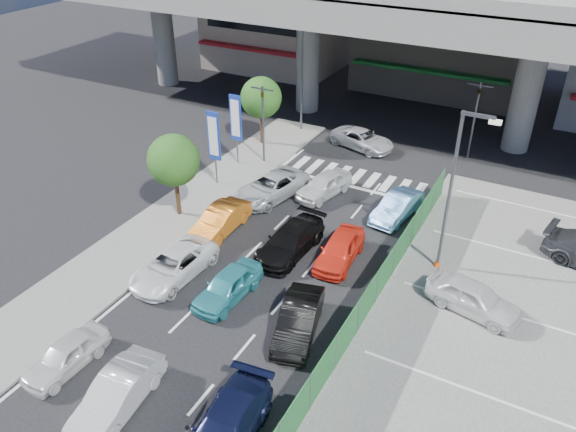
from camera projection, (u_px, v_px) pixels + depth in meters
The scene contains 28 objects.
ground at pixel (250, 293), 25.55m from camera, with size 120.00×120.00×0.00m, color black.
parking_lot at pixel (508, 347), 22.62m from camera, with size 12.00×28.00×0.06m, color #585956.
sidewalk_left at pixel (180, 214), 31.33m from camera, with size 4.00×30.00×0.12m, color #585956.
fence_run at pixel (368, 301), 23.70m from camera, with size 0.16×22.00×1.80m, color #21602C, non-canonical shape.
expressway at pixel (416, 5), 37.49m from camera, with size 64.00×14.00×10.75m.
traffic_light_left at pixel (263, 106), 34.99m from camera, with size 1.60×1.24×5.20m.
traffic_light_right at pixel (478, 102), 35.56m from camera, with size 1.60×1.24×5.20m.
street_lamp_right at pixel (456, 181), 24.68m from camera, with size 1.65×0.22×8.00m.
street_lamp_left at pixel (304, 67), 39.11m from camera, with size 1.65×0.22×8.00m.
signboard_near at pixel (214, 138), 32.84m from camera, with size 0.80×0.14×4.70m.
signboard_far at pixel (236, 120), 35.25m from camera, with size 0.80×0.14×4.70m.
tree_near at pixel (173, 160), 29.58m from camera, with size 2.80×2.80×4.80m.
tree_far at pixel (261, 98), 37.80m from camera, with size 2.80×2.80×4.80m.
van_white_back_left at pixel (66, 355), 21.44m from camera, with size 1.44×3.58×1.22m, color silver.
hatch_white_back_mid at pixel (117, 394), 19.73m from camera, with size 1.46×4.19×1.38m, color silver.
minivan_navy_back at pixel (225, 430), 18.49m from camera, with size 1.93×4.76×1.38m, color black.
sedan_white_mid_left at pixel (173, 265), 26.26m from camera, with size 2.19×4.75×1.32m, color white.
taxi_teal_mid at pixel (228, 286), 24.94m from camera, with size 1.57×3.91×1.33m, color teal.
hatch_black_mid_right at pixel (299, 320), 23.01m from camera, with size 1.46×4.19×1.38m, color black.
taxi_orange_left at pixel (220, 220), 29.58m from camera, with size 1.46×4.19×1.38m, color orange.
sedan_black_mid at pixel (290, 241), 27.93m from camera, with size 1.93×4.74×1.38m, color black.
taxi_orange_right at pixel (340, 249), 27.31m from camera, with size 1.62×4.03×1.37m, color red.
wagon_silver_front_left at pixel (271, 187), 32.73m from camera, with size 2.29×4.97×1.38m, color #B8BCBF.
sedan_white_front_mid at pixel (324, 185), 32.96m from camera, with size 1.60×3.98×1.35m, color silver.
kei_truck_front_right at pixel (397, 207), 30.83m from camera, with size 1.41×4.04×1.33m, color #5584BE.
crossing_wagon_silver at pixel (362, 139), 38.69m from camera, with size 2.09×4.54×1.26m, color #BABCC3.
parked_sedan_white at pixel (474, 298), 24.10m from camera, with size 1.66×4.12×1.40m, color silver.
traffic_cone at pixel (438, 260), 27.07m from camera, with size 0.32×0.32×0.62m, color #EC4C0D.
Camera 1 is at (10.92, -16.75, 16.38)m, focal length 35.00 mm.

